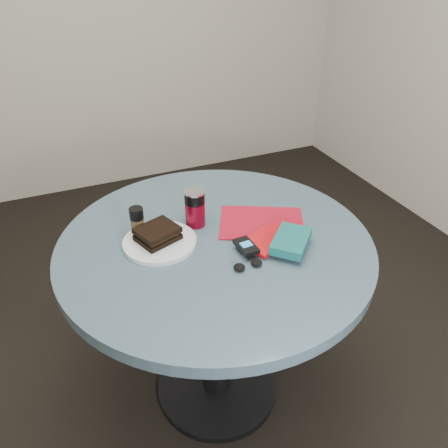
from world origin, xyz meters
name	(u,v)px	position (x,y,z in m)	size (l,w,h in m)	color
ground	(217,388)	(0.00, 0.00, 0.00)	(4.00, 4.00, 0.00)	black
table	(216,279)	(0.00, 0.00, 0.59)	(1.00, 1.00, 0.75)	black
plate	(160,242)	(-0.17, 0.04, 0.76)	(0.23, 0.23, 0.01)	silver
sandwich	(157,234)	(-0.17, 0.05, 0.79)	(0.15, 0.14, 0.04)	black
soda_can	(195,208)	(-0.03, 0.11, 0.81)	(0.08, 0.08, 0.13)	maroon
pepper_grinder	(137,222)	(-0.22, 0.12, 0.80)	(0.05, 0.05, 0.10)	#4A3B20
magazine	(262,223)	(0.18, 0.02, 0.75)	(0.28, 0.21, 0.00)	maroon
red_book	(268,240)	(0.14, -0.08, 0.76)	(0.16, 0.10, 0.01)	#A90D13
novel	(291,241)	(0.19, -0.14, 0.78)	(0.15, 0.10, 0.03)	#125457
mp3_player	(246,246)	(0.06, -0.10, 0.78)	(0.05, 0.09, 0.02)	black
headphones	(248,265)	(0.03, -0.17, 0.76)	(0.09, 0.03, 0.02)	black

